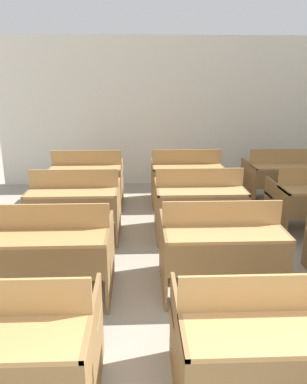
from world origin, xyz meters
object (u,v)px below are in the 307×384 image
bench_third_center (199,202)px  bench_back_left (88,177)px  bench_third_left (75,203)px  bench_second_left (51,249)px  bench_front_center (268,339)px  bench_front_left (1,346)px  bench_back_right (281,175)px  bench_back_center (186,176)px  bench_second_center (220,245)px

bench_third_center → bench_back_left: bearing=140.5°
bench_third_left → bench_third_center: (1.59, -0.00, 0.00)m
bench_third_center → bench_second_left: bearing=-139.8°
bench_front_center → bench_front_left: bearing=179.7°
bench_front_left → bench_back_right: size_ratio=1.00×
bench_third_left → bench_third_center: bearing=-0.1°
bench_third_left → bench_back_left: same height
bench_third_center → bench_back_center: bearing=90.0°
bench_back_left → bench_back_center: size_ratio=1.00×
bench_front_left → bench_third_left: 2.68m
bench_front_left → bench_front_center: bearing=-0.3°
bench_second_left → bench_second_center: (1.60, 0.02, 0.00)m
bench_front_center → bench_back_left: size_ratio=1.00×
bench_third_left → bench_back_center: size_ratio=1.00×
bench_third_center → bench_back_center: 1.33m
bench_front_center → bench_second_left: bearing=140.2°
bench_second_left → bench_back_right: 4.16m
bench_second_left → bench_front_center: bearing=-39.8°
bench_third_center → bench_back_right: size_ratio=1.00×
bench_third_center → bench_back_center: same height
bench_front_center → bench_back_center: same height
bench_second_center → bench_front_center: bearing=-89.8°
bench_back_right → bench_front_center: bearing=-111.5°
bench_front_center → bench_third_center: same height
bench_front_left → bench_second_center: 2.09m
bench_third_center → bench_back_left: size_ratio=1.00×
bench_third_left → bench_back_right: (3.17, 1.32, 0.00)m
bench_back_left → bench_third_left: bearing=-89.4°
bench_second_center → bench_third_left: size_ratio=1.00×
bench_front_left → bench_second_center: size_ratio=1.00×
bench_front_center → bench_back_left: 4.32m
bench_front_left → bench_third_center: (1.60, 2.68, 0.00)m
bench_third_left → bench_back_center: same height
bench_third_left → bench_back_right: same height
bench_front_center → bench_third_center: bearing=90.0°
bench_front_left → bench_second_left: 1.32m
bench_front_left → bench_second_center: (1.60, 1.35, 0.00)m
bench_front_center → bench_back_right: (1.58, 4.01, 0.00)m
bench_second_center → bench_second_left: bearing=-179.1°
bench_front_left → bench_third_left: same height
bench_front_center → bench_third_center: 2.69m
bench_back_center → bench_back_left: bearing=-179.6°
bench_back_center → bench_back_right: size_ratio=1.00×
bench_third_left → bench_second_center: bearing=-40.0°
bench_back_center → bench_third_center: bearing=-90.0°
bench_third_left → bench_back_center: (1.59, 1.33, 0.00)m
bench_front_center → bench_back_center: bearing=90.0°
bench_second_center → bench_third_center: (0.00, 1.33, 0.00)m
bench_second_center → bench_third_left: same height
bench_back_left → bench_back_center: (1.60, 0.01, 0.00)m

